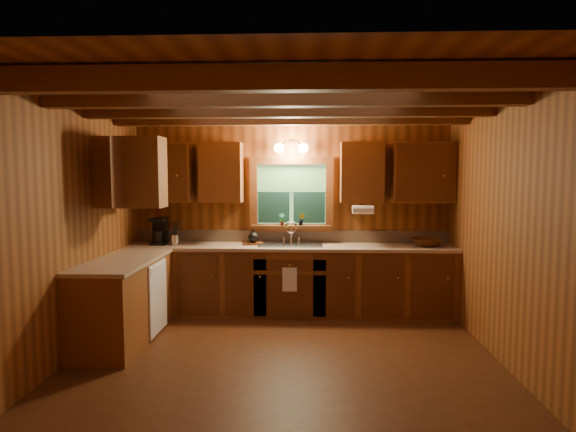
{
  "coord_description": "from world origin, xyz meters",
  "views": [
    {
      "loc": [
        0.24,
        -4.67,
        1.83
      ],
      "look_at": [
        0.0,
        0.8,
        1.35
      ],
      "focal_mm": 30.43,
      "sensor_mm": 36.0,
      "label": 1
    }
  ],
  "objects_px": {
    "coffee_maker": "(159,231)",
    "wicker_basket": "(426,242)",
    "sink": "(291,248)",
    "cutting_board": "(253,244)"
  },
  "relations": [
    {
      "from": "coffee_maker",
      "to": "wicker_basket",
      "type": "distance_m",
      "value": 3.48
    },
    {
      "from": "sink",
      "to": "coffee_maker",
      "type": "relative_size",
      "value": 2.36
    },
    {
      "from": "sink",
      "to": "cutting_board",
      "type": "xyz_separation_m",
      "value": [
        -0.49,
        0.05,
        0.06
      ]
    },
    {
      "from": "sink",
      "to": "wicker_basket",
      "type": "distance_m",
      "value": 1.75
    },
    {
      "from": "sink",
      "to": "coffee_maker",
      "type": "xyz_separation_m",
      "value": [
        -1.73,
        0.02,
        0.22
      ]
    },
    {
      "from": "coffee_maker",
      "to": "sink",
      "type": "bearing_deg",
      "value": -3.58
    },
    {
      "from": "cutting_board",
      "to": "sink",
      "type": "bearing_deg",
      "value": -21.0
    },
    {
      "from": "cutting_board",
      "to": "wicker_basket",
      "type": "height_order",
      "value": "wicker_basket"
    },
    {
      "from": "wicker_basket",
      "to": "cutting_board",
      "type": "bearing_deg",
      "value": 178.69
    },
    {
      "from": "sink",
      "to": "wicker_basket",
      "type": "bearing_deg",
      "value": -0.2
    }
  ]
}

